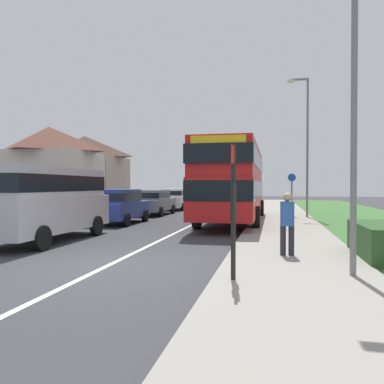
% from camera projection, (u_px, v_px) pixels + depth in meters
% --- Properties ---
extents(ground_plane, '(120.00, 120.00, 0.00)m').
position_uv_depth(ground_plane, '(108.00, 266.00, 8.84)').
color(ground_plane, '#38383D').
extents(lane_marking_centre, '(0.14, 60.00, 0.01)m').
position_uv_depth(lane_marking_centre, '(185.00, 228.00, 16.66)').
color(lane_marking_centre, silver).
rests_on(lane_marking_centre, ground_plane).
extents(pavement_near_side, '(3.20, 68.00, 0.12)m').
position_uv_depth(pavement_near_side, '(287.00, 235.00, 13.84)').
color(pavement_near_side, gray).
rests_on(pavement_near_side, ground_plane).
extents(roadside_hedge, '(1.10, 2.72, 0.90)m').
position_uv_depth(roadside_hedge, '(382.00, 243.00, 9.38)').
color(roadside_hedge, '#2D5128').
rests_on(roadside_hedge, ground_plane).
extents(double_decker_bus, '(2.80, 11.15, 3.70)m').
position_uv_depth(double_decker_bus, '(233.00, 180.00, 19.14)').
color(double_decker_bus, red).
rests_on(double_decker_bus, ground_plane).
extents(parked_van_silver, '(2.11, 5.54, 2.42)m').
position_uv_depth(parked_van_silver, '(46.00, 198.00, 12.70)').
color(parked_van_silver, '#B7B7BC').
rests_on(parked_van_silver, ground_plane).
extents(parked_car_blue, '(1.91, 4.15, 1.66)m').
position_uv_depth(parked_car_blue, '(119.00, 205.00, 18.59)').
color(parked_car_blue, navy).
rests_on(parked_car_blue, ground_plane).
extents(parked_car_grey, '(1.99, 4.58, 1.57)m').
position_uv_depth(parked_car_grey, '(153.00, 201.00, 24.17)').
color(parked_car_grey, slate).
rests_on(parked_car_grey, ground_plane).
extents(parked_car_white, '(1.88, 4.24, 1.62)m').
position_uv_depth(parked_car_white, '(175.00, 198.00, 29.33)').
color(parked_car_white, silver).
rests_on(parked_car_white, ground_plane).
extents(pedestrian_at_stop, '(0.34, 0.34, 1.67)m').
position_uv_depth(pedestrian_at_stop, '(287.00, 221.00, 9.50)').
color(pedestrian_at_stop, '#23232D').
rests_on(pedestrian_at_stop, ground_plane).
extents(bus_stop_sign, '(0.09, 0.52, 2.60)m').
position_uv_depth(bus_stop_sign, '(233.00, 202.00, 7.05)').
color(bus_stop_sign, black).
rests_on(bus_stop_sign, ground_plane).
extents(cycle_route_sign, '(0.44, 0.08, 2.52)m').
position_uv_depth(cycle_route_sign, '(292.00, 193.00, 21.67)').
color(cycle_route_sign, slate).
rests_on(cycle_route_sign, ground_plane).
extents(street_lamp_near, '(1.14, 0.20, 6.78)m').
position_uv_depth(street_lamp_near, '(348.00, 76.00, 7.34)').
color(street_lamp_near, slate).
rests_on(street_lamp_near, ground_plane).
extents(street_lamp_mid, '(1.14, 0.20, 7.71)m').
position_uv_depth(street_lamp_mid, '(306.00, 139.00, 21.10)').
color(street_lamp_mid, slate).
rests_on(street_lamp_mid, ground_plane).
extents(house_terrace_far_side, '(6.99, 11.85, 6.58)m').
position_uv_depth(house_terrace_far_side, '(68.00, 169.00, 33.88)').
color(house_terrace_far_side, beige).
rests_on(house_terrace_far_side, ground_plane).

